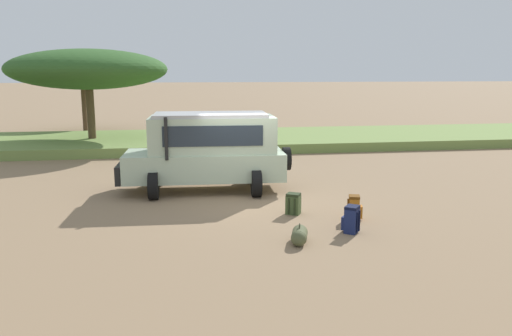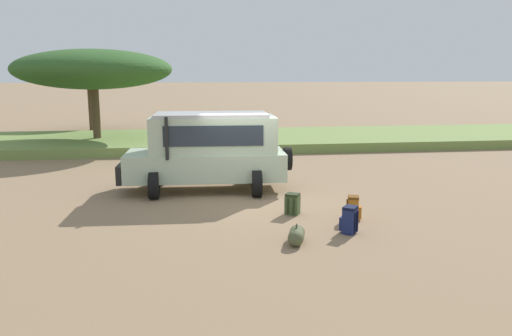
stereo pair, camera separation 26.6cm
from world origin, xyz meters
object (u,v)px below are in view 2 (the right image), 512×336
Objects in this scene: backpack_beside_front_wheel at (349,220)px; duffel_bag_low_black_case at (296,235)px; safari_vehicle at (209,150)px; acacia_tree_left_mid at (89,76)px; backpack_near_rear_wheel at (293,204)px; backpack_cluster_center at (354,208)px; acacia_tree_centre_back at (93,69)px.

backpack_beside_front_wheel is 1.47m from duffel_bag_low_black_case.
safari_vehicle is 18.85m from acacia_tree_left_mid.
safari_vehicle is 3.78m from backpack_near_rear_wheel.
safari_vehicle is at bearing 132.66° from backpack_cluster_center.
backpack_near_rear_wheel is (-0.98, 1.71, -0.04)m from backpack_beside_front_wheel.
backpack_cluster_center is 0.08× the size of acacia_tree_centre_back.
safari_vehicle is 5.61m from duffel_bag_low_black_case.
backpack_beside_front_wheel is 24.45m from acacia_tree_left_mid.
backpack_near_rear_wheel is (-1.41, 0.73, -0.03)m from backpack_cluster_center.
safari_vehicle is 0.71× the size of acacia_tree_centre_back.
safari_vehicle is 0.96× the size of acacia_tree_left_mid.
backpack_cluster_center is 1.59m from backpack_near_rear_wheel.
duffel_bag_low_black_case is at bearing -140.27° from backpack_cluster_center.
acacia_tree_left_mid reaches higher than safari_vehicle.
safari_vehicle is 8.68× the size of backpack_cluster_center.
backpack_beside_front_wheel reaches higher than backpack_cluster_center.
backpack_cluster_center is at bearing 66.19° from backpack_beside_front_wheel.
backpack_beside_front_wheel is at bearing -113.81° from backpack_cluster_center.
acacia_tree_left_mid is at bearing 111.01° from safari_vehicle.
backpack_cluster_center is at bearing -27.44° from backpack_near_rear_wheel.
safari_vehicle is at bearing -63.12° from acacia_tree_centre_back.
backpack_beside_front_wheel is at bearing -57.43° from safari_vehicle.
safari_vehicle reaches higher than backpack_cluster_center.
backpack_beside_front_wheel is (3.02, -4.73, -0.98)m from safari_vehicle.
backpack_beside_front_wheel is at bearing -61.23° from acacia_tree_centre_back.
safari_vehicle is at bearing 124.10° from backpack_near_rear_wheel.
backpack_near_rear_wheel reaches higher than duffel_bag_low_black_case.
duffel_bag_low_black_case is (-1.37, -0.51, -0.14)m from backpack_beside_front_wheel.
acacia_tree_centre_back reaches higher than backpack_beside_front_wheel.
acacia_tree_left_mid reaches higher than backpack_beside_front_wheel.
backpack_beside_front_wheel is at bearing -66.33° from acacia_tree_left_mid.
acacia_tree_centre_back is at bearing 121.77° from backpack_cluster_center.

